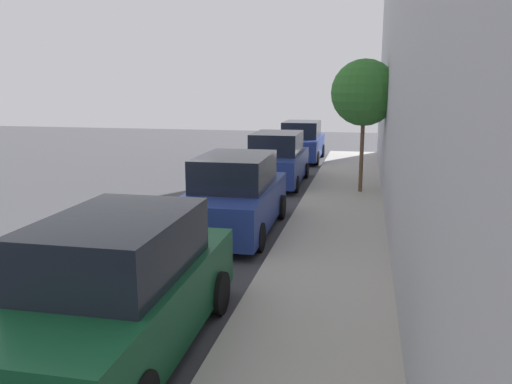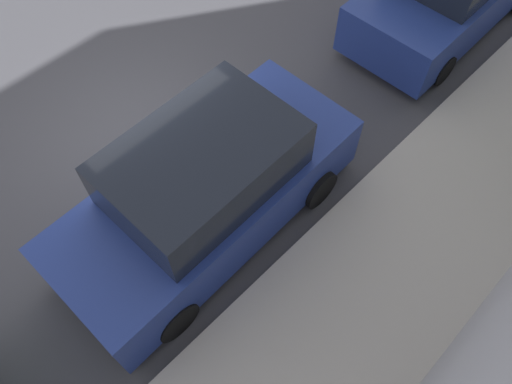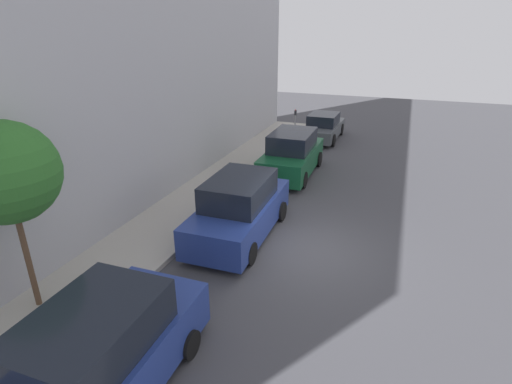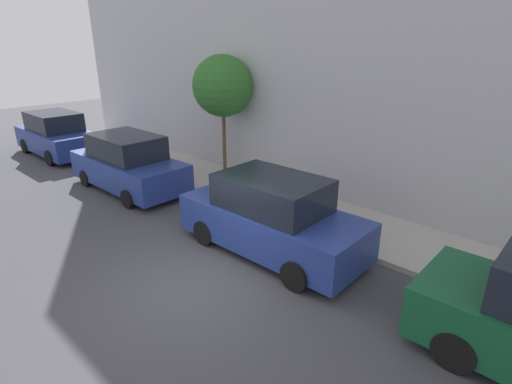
{
  "view_description": "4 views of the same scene",
  "coord_description": "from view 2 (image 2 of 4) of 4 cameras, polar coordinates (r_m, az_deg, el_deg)",
  "views": [
    {
      "loc": [
        5.44,
        -12.22,
        3.64
      ],
      "look_at": [
        2.72,
        0.08,
        1.0
      ],
      "focal_mm": 35.0,
      "sensor_mm": 36.0,
      "label": 1
    },
    {
      "loc": [
        5.44,
        -2.42,
        7.04
      ],
      "look_at": [
        2.79,
        0.26,
        1.0
      ],
      "focal_mm": 35.0,
      "sensor_mm": 36.0,
      "label": 2
    },
    {
      "loc": [
        -2.29,
        10.39,
        6.29
      ],
      "look_at": [
        2.17,
        -1.51,
        1.0
      ],
      "focal_mm": 28.0,
      "sensor_mm": 36.0,
      "label": 3
    },
    {
      "loc": [
        -4.55,
        -6.07,
        5.01
      ],
      "look_at": [
        3.1,
        1.17,
        1.0
      ],
      "focal_mm": 28.0,
      "sensor_mm": 36.0,
      "label": 4
    }
  ],
  "objects": [
    {
      "name": "ground_plane",
      "position": [
        9.22,
        -13.7,
        6.1
      ],
      "size": [
        60.0,
        60.0,
        0.0
      ],
      "primitive_type": "plane",
      "color": "#424247"
    },
    {
      "name": "sidewalk",
      "position": [
        7.4,
        9.82,
        -14.27
      ],
      "size": [
        2.54,
        32.0,
        0.15
      ],
      "color": "#B2ADA3",
      "rests_on": "ground_plane"
    },
    {
      "name": "parked_suv_third",
      "position": [
        7.25,
        -5.66,
        0.25
      ],
      "size": [
        2.08,
        4.84,
        1.98
      ],
      "color": "navy",
      "rests_on": "ground_plane"
    }
  ]
}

